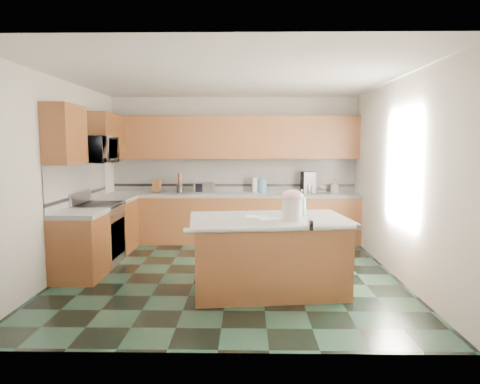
{
  "coord_description": "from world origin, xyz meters",
  "views": [
    {
      "loc": [
        0.25,
        -5.84,
        1.8
      ],
      "look_at": [
        0.15,
        0.35,
        1.12
      ],
      "focal_mm": 32.0,
      "sensor_mm": 36.0,
      "label": 1
    }
  ],
  "objects_px": {
    "island_top": "(269,220)",
    "toaster_oven": "(204,187)",
    "soap_bottle_island": "(301,202)",
    "knife_block": "(157,186)",
    "island_base": "(268,257)",
    "treat_jar": "(292,210)",
    "coffee_maker": "(308,182)"
  },
  "relations": [
    {
      "from": "knife_block",
      "to": "coffee_maker",
      "type": "bearing_deg",
      "value": 7.24
    },
    {
      "from": "treat_jar",
      "to": "island_top",
      "type": "bearing_deg",
      "value": 167.26
    },
    {
      "from": "toaster_oven",
      "to": "knife_block",
      "type": "bearing_deg",
      "value": -167.08
    },
    {
      "from": "island_base",
      "to": "toaster_oven",
      "type": "distance_m",
      "value": 2.99
    },
    {
      "from": "coffee_maker",
      "to": "treat_jar",
      "type": "bearing_deg",
      "value": -110.21
    },
    {
      "from": "island_base",
      "to": "knife_block",
      "type": "xyz_separation_m",
      "value": [
        -1.95,
        2.73,
        0.61
      ]
    },
    {
      "from": "soap_bottle_island",
      "to": "knife_block",
      "type": "distance_m",
      "value": 3.5
    },
    {
      "from": "island_base",
      "to": "island_top",
      "type": "bearing_deg",
      "value": -6.73
    },
    {
      "from": "island_base",
      "to": "soap_bottle_island",
      "type": "xyz_separation_m",
      "value": [
        0.42,
        0.16,
        0.65
      ]
    },
    {
      "from": "soap_bottle_island",
      "to": "toaster_oven",
      "type": "distance_m",
      "value": 2.97
    },
    {
      "from": "soap_bottle_island",
      "to": "treat_jar",
      "type": "bearing_deg",
      "value": -101.35
    },
    {
      "from": "island_base",
      "to": "toaster_oven",
      "type": "height_order",
      "value": "toaster_oven"
    },
    {
      "from": "treat_jar",
      "to": "soap_bottle_island",
      "type": "xyz_separation_m",
      "value": [
        0.15,
        0.36,
        0.04
      ]
    },
    {
      "from": "knife_block",
      "to": "coffee_maker",
      "type": "xyz_separation_m",
      "value": [
        2.82,
        0.03,
        0.07
      ]
    },
    {
      "from": "island_top",
      "to": "toaster_oven",
      "type": "height_order",
      "value": "toaster_oven"
    },
    {
      "from": "island_base",
      "to": "knife_block",
      "type": "distance_m",
      "value": 3.41
    },
    {
      "from": "island_top",
      "to": "coffee_maker",
      "type": "distance_m",
      "value": 2.9
    },
    {
      "from": "island_base",
      "to": "toaster_oven",
      "type": "bearing_deg",
      "value": 104.58
    },
    {
      "from": "treat_jar",
      "to": "soap_bottle_island",
      "type": "relative_size",
      "value": 0.75
    },
    {
      "from": "coffee_maker",
      "to": "island_base",
      "type": "bearing_deg",
      "value": -116.08
    },
    {
      "from": "toaster_oven",
      "to": "island_base",
      "type": "bearing_deg",
      "value": -55.77
    },
    {
      "from": "island_base",
      "to": "island_top",
      "type": "height_order",
      "value": "island_top"
    },
    {
      "from": "coffee_maker",
      "to": "island_top",
      "type": "bearing_deg",
      "value": -116.08
    },
    {
      "from": "toaster_oven",
      "to": "coffee_maker",
      "type": "height_order",
      "value": "coffee_maker"
    },
    {
      "from": "treat_jar",
      "to": "knife_block",
      "type": "height_order",
      "value": "knife_block"
    },
    {
      "from": "island_top",
      "to": "toaster_oven",
      "type": "relative_size",
      "value": 5.65
    },
    {
      "from": "island_top",
      "to": "treat_jar",
      "type": "xyz_separation_m",
      "value": [
        0.26,
        -0.2,
        0.15
      ]
    },
    {
      "from": "soap_bottle_island",
      "to": "knife_block",
      "type": "bearing_deg",
      "value": 144.61
    },
    {
      "from": "toaster_oven",
      "to": "soap_bottle_island",
      "type": "bearing_deg",
      "value": -47.16
    },
    {
      "from": "knife_block",
      "to": "coffee_maker",
      "type": "distance_m",
      "value": 2.82
    },
    {
      "from": "knife_block",
      "to": "treat_jar",
      "type": "bearing_deg",
      "value": -46.36
    },
    {
      "from": "knife_block",
      "to": "toaster_oven",
      "type": "xyz_separation_m",
      "value": [
        0.88,
        0.0,
        -0.02
      ]
    }
  ]
}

